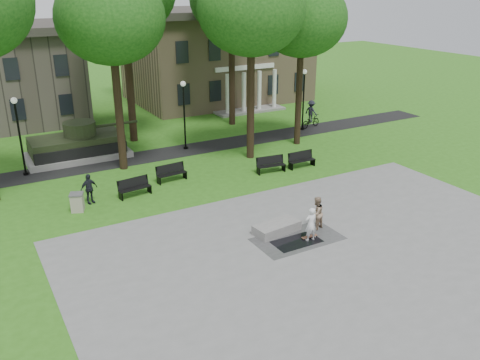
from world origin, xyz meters
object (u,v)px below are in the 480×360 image
object	(u,v)px
cyclist	(311,117)
concrete_block	(277,228)
trash_bin	(77,202)
skateboarder	(311,224)
friend_watching	(316,213)
park_bench_0	(134,187)

from	to	relation	value
cyclist	concrete_block	bearing A→B (deg)	124.25
cyclist	trash_bin	distance (m)	21.15
skateboarder	cyclist	distance (m)	19.30
friend_watching	cyclist	xyz separation A→B (m)	(10.66, 14.62, 0.07)
concrete_block	park_bench_0	distance (m)	8.63
skateboarder	park_bench_0	world-z (taller)	skateboarder
concrete_block	trash_bin	bearing A→B (deg)	136.99
park_bench_0	cyclist	bearing A→B (deg)	13.74
park_bench_0	friend_watching	bearing A→B (deg)	-60.43
cyclist	trash_bin	xyz separation A→B (m)	(-19.94, -7.05, -0.41)
concrete_block	skateboarder	bearing A→B (deg)	-58.32
friend_watching	park_bench_0	world-z (taller)	friend_watching
cyclist	skateboarder	bearing A→B (deg)	128.96
skateboarder	park_bench_0	bearing A→B (deg)	-56.51
skateboarder	friend_watching	distance (m)	1.23
park_bench_0	trash_bin	size ratio (longest dim) A/B	1.92
friend_watching	park_bench_0	bearing A→B (deg)	-68.35
concrete_block	trash_bin	world-z (taller)	trash_bin
concrete_block	cyclist	world-z (taller)	cyclist
trash_bin	cyclist	bearing A→B (deg)	19.48
skateboarder	trash_bin	xyz separation A→B (m)	(-8.35, 8.38, -0.33)
friend_watching	concrete_block	bearing A→B (deg)	-33.92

